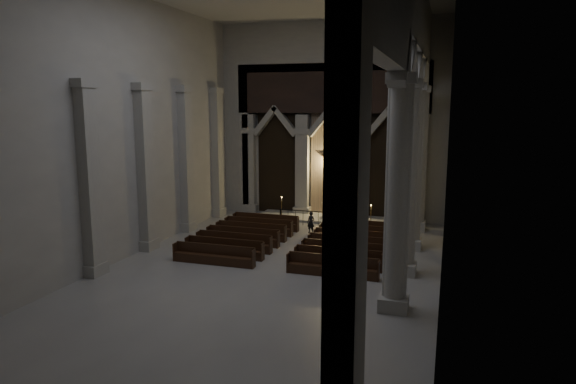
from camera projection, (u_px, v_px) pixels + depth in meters
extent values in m
plane|color=gray|center=(268.00, 272.00, 21.77)|extent=(24.00, 24.00, 0.00)
cube|color=#A7A49D|center=(332.00, 121.00, 32.04)|extent=(14.00, 0.10, 12.00)
cube|color=#A7A49D|center=(48.00, 161.00, 9.47)|extent=(14.00, 0.10, 12.00)
cube|color=#A7A49D|center=(119.00, 128.00, 22.83)|extent=(0.10, 24.00, 12.00)
cube|color=#A7A49D|center=(448.00, 133.00, 18.68)|extent=(0.10, 24.00, 12.00)
cube|color=#A7A49C|center=(249.00, 163.00, 33.64)|extent=(0.80, 0.50, 6.40)
cube|color=#A7A49C|center=(250.00, 207.00, 34.14)|extent=(1.05, 0.70, 0.50)
cube|color=#A7A49C|center=(249.00, 131.00, 33.28)|extent=(1.00, 0.65, 0.35)
cube|color=#A7A49C|center=(302.00, 165.00, 32.57)|extent=(0.80, 0.50, 6.40)
cube|color=#A7A49C|center=(302.00, 211.00, 33.07)|extent=(1.05, 0.70, 0.50)
cube|color=#A7A49C|center=(302.00, 131.00, 32.21)|extent=(1.00, 0.65, 0.35)
cube|color=#A7A49C|center=(358.00, 167.00, 31.51)|extent=(0.80, 0.50, 6.40)
cube|color=#A7A49C|center=(357.00, 214.00, 32.00)|extent=(1.05, 0.70, 0.50)
cube|color=#A7A49C|center=(359.00, 132.00, 31.14)|extent=(1.00, 0.65, 0.35)
cube|color=#A7A49C|center=(419.00, 170.00, 30.44)|extent=(0.80, 0.50, 6.40)
cube|color=#A7A49C|center=(417.00, 218.00, 30.94)|extent=(1.05, 0.70, 0.50)
cube|color=#A7A49C|center=(420.00, 133.00, 30.08)|extent=(1.00, 0.65, 0.35)
cube|color=black|center=(277.00, 159.00, 33.38)|extent=(2.60, 0.15, 7.00)
cube|color=#A08367|center=(331.00, 161.00, 32.32)|extent=(2.60, 0.15, 7.00)
cube|color=black|center=(389.00, 163.00, 31.25)|extent=(2.60, 0.15, 7.00)
cube|color=black|center=(331.00, 88.00, 31.23)|extent=(12.00, 0.50, 3.00)
cube|color=#A7A49C|center=(238.00, 143.00, 33.66)|extent=(1.60, 0.50, 9.00)
cube|color=#A7A49C|center=(434.00, 148.00, 29.98)|extent=(1.60, 0.50, 9.00)
cube|color=#A7A49C|center=(332.00, 46.00, 30.80)|extent=(14.00, 0.50, 3.00)
plane|color=#FFD572|center=(331.00, 161.00, 32.29)|extent=(1.50, 0.00, 1.50)
cube|color=brown|center=(331.00, 161.00, 32.20)|extent=(0.13, 0.08, 1.80)
cube|color=brown|center=(331.00, 156.00, 32.15)|extent=(1.10, 0.08, 0.13)
cube|color=tan|center=(331.00, 162.00, 32.16)|extent=(0.26, 0.10, 0.60)
sphere|color=tan|center=(331.00, 156.00, 32.09)|extent=(0.17, 0.17, 0.17)
cylinder|color=tan|center=(327.00, 156.00, 32.17)|extent=(0.45, 0.08, 0.08)
cylinder|color=tan|center=(335.00, 156.00, 32.02)|extent=(0.45, 0.08, 0.08)
cube|color=#A7A49C|center=(416.00, 226.00, 29.03)|extent=(1.00, 1.00, 0.50)
cylinder|color=#A7A49C|center=(419.00, 160.00, 28.39)|extent=(0.70, 0.70, 7.50)
cube|color=#A7A49C|center=(422.00, 89.00, 27.74)|extent=(0.95, 0.95, 0.35)
cube|color=#A7A49C|center=(411.00, 244.00, 25.27)|extent=(1.00, 1.00, 0.50)
cylinder|color=#A7A49C|center=(414.00, 168.00, 24.63)|extent=(0.70, 0.70, 7.50)
cube|color=#A7A49C|center=(417.00, 87.00, 23.98)|extent=(0.95, 0.95, 0.35)
cube|color=#A7A49C|center=(404.00, 268.00, 21.51)|extent=(1.00, 1.00, 0.50)
cylinder|color=#A7A49C|center=(407.00, 180.00, 20.87)|extent=(0.70, 0.70, 7.50)
cube|color=#A7A49C|center=(411.00, 83.00, 20.22)|extent=(0.95, 0.95, 0.35)
cube|color=#A7A49C|center=(394.00, 303.00, 17.75)|extent=(1.00, 1.00, 0.50)
cylinder|color=#A7A49C|center=(397.00, 196.00, 17.11)|extent=(0.70, 0.70, 7.50)
cube|color=#A7A49C|center=(402.00, 79.00, 16.46)|extent=(0.95, 0.95, 0.35)
cube|color=#A7A49C|center=(411.00, 3.00, 18.35)|extent=(0.55, 24.00, 2.80)
cube|color=#A7A49C|center=(421.00, 146.00, 30.08)|extent=(0.55, 1.20, 9.20)
cube|color=#A7A49C|center=(346.00, 251.00, 8.65)|extent=(0.55, 1.20, 9.20)
cube|color=#A7A49C|center=(219.00, 212.00, 32.66)|extent=(0.60, 1.00, 0.50)
cube|color=#A7A49C|center=(217.00, 153.00, 32.02)|extent=(0.50, 0.80, 7.50)
cube|color=#A7A49C|center=(216.00, 91.00, 31.37)|extent=(0.60, 1.00, 0.35)
cube|color=#A7A49C|center=(188.00, 226.00, 28.90)|extent=(0.60, 1.00, 0.50)
cube|color=#A7A49C|center=(186.00, 160.00, 28.26)|extent=(0.50, 0.80, 7.50)
cube|color=#A7A49C|center=(184.00, 89.00, 27.61)|extent=(0.60, 1.00, 0.35)
cube|color=#A7A49C|center=(149.00, 244.00, 25.14)|extent=(0.60, 1.00, 0.50)
cube|color=#A7A49C|center=(145.00, 169.00, 24.50)|extent=(0.50, 0.80, 7.50)
cube|color=#A7A49C|center=(142.00, 86.00, 23.85)|extent=(0.60, 1.00, 0.35)
cube|color=#A7A49C|center=(96.00, 269.00, 21.38)|extent=(0.60, 1.00, 0.50)
cube|color=#A7A49C|center=(90.00, 180.00, 20.74)|extent=(0.50, 0.80, 7.50)
cube|color=#A7A49C|center=(83.00, 83.00, 20.09)|extent=(0.60, 1.00, 0.35)
cube|color=#A7A49C|center=(326.00, 218.00, 31.72)|extent=(8.50, 2.60, 0.15)
cube|color=beige|center=(337.00, 210.00, 31.62)|extent=(1.69, 0.66, 0.89)
cube|color=white|center=(338.00, 203.00, 31.54)|extent=(1.83, 0.73, 0.04)
cube|color=black|center=(318.00, 212.00, 29.75)|extent=(4.62, 0.05, 0.05)
cube|color=black|center=(281.00, 216.00, 30.51)|extent=(0.09, 0.09, 0.92)
cube|color=black|center=(358.00, 221.00, 29.14)|extent=(0.09, 0.09, 0.92)
cylinder|color=black|center=(288.00, 217.00, 30.38)|extent=(0.02, 0.02, 0.85)
cylinder|color=black|center=(295.00, 218.00, 30.24)|extent=(0.02, 0.02, 0.85)
cylinder|color=black|center=(303.00, 218.00, 30.10)|extent=(0.02, 0.02, 0.85)
cylinder|color=black|center=(311.00, 219.00, 29.96)|extent=(0.02, 0.02, 0.85)
cylinder|color=black|center=(318.00, 219.00, 29.83)|extent=(0.02, 0.02, 0.85)
cylinder|color=black|center=(326.00, 220.00, 29.69)|extent=(0.02, 0.02, 0.85)
cylinder|color=black|center=(334.00, 220.00, 29.55)|extent=(0.02, 0.02, 0.85)
cylinder|color=black|center=(342.00, 221.00, 29.42)|extent=(0.02, 0.02, 0.85)
cylinder|color=black|center=(350.00, 221.00, 29.28)|extent=(0.02, 0.02, 0.85)
cylinder|color=olive|center=(282.00, 221.00, 31.26)|extent=(0.25, 0.25, 0.05)
cylinder|color=olive|center=(282.00, 211.00, 31.16)|extent=(0.04, 0.04, 1.21)
cylinder|color=olive|center=(282.00, 201.00, 31.06)|extent=(0.13, 0.13, 0.02)
cylinder|color=beige|center=(282.00, 199.00, 31.04)|extent=(0.05, 0.05, 0.21)
sphere|color=#FFBF59|center=(282.00, 197.00, 31.02)|extent=(0.05, 0.05, 0.05)
cylinder|color=olive|center=(371.00, 229.00, 29.24)|extent=(0.24, 0.24, 0.05)
cylinder|color=olive|center=(371.00, 219.00, 29.14)|extent=(0.04, 0.04, 1.14)
cylinder|color=olive|center=(371.00, 209.00, 29.05)|extent=(0.12, 0.12, 0.02)
cylinder|color=beige|center=(371.00, 207.00, 29.03)|extent=(0.05, 0.05, 0.20)
sphere|color=#FFBF59|center=(371.00, 205.00, 29.01)|extent=(0.04, 0.04, 0.04)
cube|color=black|center=(266.00, 226.00, 29.20)|extent=(3.82, 0.36, 0.41)
cube|color=black|center=(266.00, 218.00, 29.28)|extent=(3.82, 0.06, 0.45)
cube|color=black|center=(235.00, 220.00, 29.73)|extent=(0.05, 0.41, 0.82)
cube|color=black|center=(298.00, 225.00, 28.60)|extent=(0.05, 0.41, 0.82)
cube|color=black|center=(360.00, 233.00, 27.60)|extent=(3.82, 0.36, 0.41)
cube|color=black|center=(360.00, 224.00, 27.69)|extent=(3.82, 0.06, 0.45)
cube|color=black|center=(325.00, 227.00, 28.13)|extent=(0.05, 0.41, 0.82)
cube|color=black|center=(396.00, 232.00, 27.00)|extent=(0.05, 0.41, 0.82)
cube|color=black|center=(258.00, 230.00, 28.13)|extent=(3.82, 0.36, 0.41)
cube|color=black|center=(260.00, 222.00, 28.22)|extent=(3.82, 0.06, 0.45)
cube|color=black|center=(227.00, 224.00, 28.67)|extent=(0.05, 0.41, 0.82)
cube|color=black|center=(292.00, 229.00, 27.53)|extent=(0.05, 0.41, 0.82)
cube|color=black|center=(356.00, 238.00, 26.54)|extent=(3.82, 0.36, 0.41)
cube|color=black|center=(357.00, 229.00, 26.62)|extent=(3.82, 0.06, 0.45)
cube|color=black|center=(320.00, 231.00, 27.07)|extent=(0.05, 0.41, 0.82)
cube|color=black|center=(394.00, 237.00, 25.93)|extent=(0.05, 0.41, 0.82)
cube|color=black|center=(251.00, 235.00, 27.07)|extent=(3.82, 0.36, 0.41)
cube|color=black|center=(252.00, 227.00, 27.16)|extent=(3.82, 0.06, 0.45)
cube|color=black|center=(218.00, 229.00, 27.61)|extent=(0.05, 0.41, 0.82)
cube|color=black|center=(285.00, 234.00, 26.47)|extent=(0.05, 0.41, 0.82)
cube|color=black|center=(352.00, 244.00, 25.47)|extent=(3.82, 0.36, 0.41)
cube|color=black|center=(353.00, 234.00, 25.56)|extent=(3.82, 0.06, 0.45)
cube|color=black|center=(315.00, 237.00, 26.01)|extent=(0.05, 0.41, 0.82)
cube|color=black|center=(391.00, 243.00, 24.87)|extent=(0.05, 0.41, 0.82)
cube|color=black|center=(243.00, 241.00, 26.01)|extent=(3.82, 0.36, 0.41)
cube|color=black|center=(244.00, 232.00, 26.10)|extent=(3.82, 0.06, 0.45)
cube|color=black|center=(209.00, 234.00, 26.54)|extent=(0.05, 0.41, 0.82)
cube|color=black|center=(278.00, 240.00, 25.41)|extent=(0.05, 0.41, 0.82)
cube|color=black|center=(348.00, 250.00, 24.41)|extent=(3.82, 0.36, 0.41)
cube|color=black|center=(349.00, 240.00, 24.50)|extent=(3.82, 0.06, 0.45)
cube|color=black|center=(309.00, 242.00, 24.94)|extent=(0.05, 0.41, 0.82)
cube|color=black|center=(388.00, 249.00, 23.81)|extent=(0.05, 0.41, 0.82)
cube|color=black|center=(234.00, 246.00, 24.95)|extent=(3.82, 0.36, 0.41)
cube|color=black|center=(235.00, 237.00, 25.04)|extent=(3.82, 0.06, 0.45)
cube|color=black|center=(198.00, 239.00, 25.48)|extent=(0.05, 0.41, 0.82)
cube|color=black|center=(271.00, 246.00, 24.35)|extent=(0.05, 0.41, 0.82)
cube|color=black|center=(343.00, 256.00, 23.35)|extent=(3.82, 0.36, 0.41)
cube|color=black|center=(344.00, 246.00, 23.44)|extent=(3.82, 0.06, 0.45)
cube|color=black|center=(303.00, 248.00, 23.88)|extent=(0.05, 0.41, 0.82)
cube|color=black|center=(385.00, 256.00, 22.75)|extent=(0.05, 0.41, 0.82)
cube|color=black|center=(224.00, 253.00, 23.89)|extent=(3.82, 0.36, 0.41)
cube|color=black|center=(226.00, 243.00, 23.98)|extent=(3.82, 0.06, 0.45)
cube|color=black|center=(187.00, 245.00, 24.42)|extent=(0.05, 0.41, 0.82)
cube|color=black|center=(263.00, 252.00, 23.29)|extent=(0.05, 0.41, 0.82)
cube|color=black|center=(338.00, 263.00, 22.29)|extent=(3.82, 0.36, 0.41)
cube|color=black|center=(339.00, 253.00, 22.38)|extent=(3.82, 0.06, 0.45)
cube|color=black|center=(296.00, 255.00, 22.82)|extent=(0.05, 0.41, 0.82)
cube|color=black|center=(382.00, 263.00, 21.69)|extent=(0.05, 0.41, 0.82)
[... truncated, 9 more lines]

